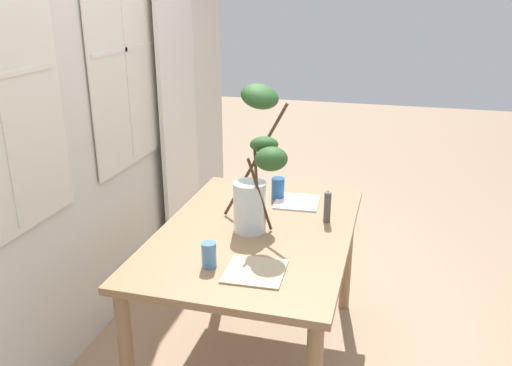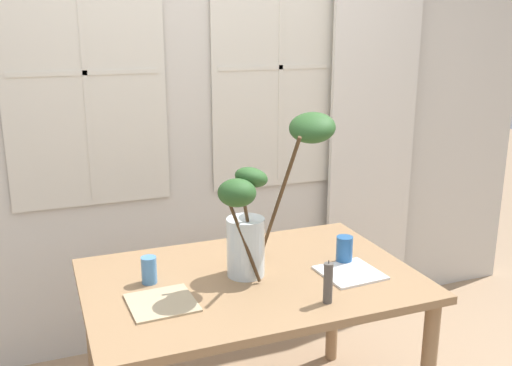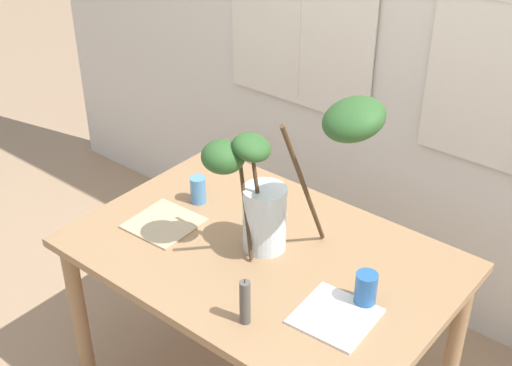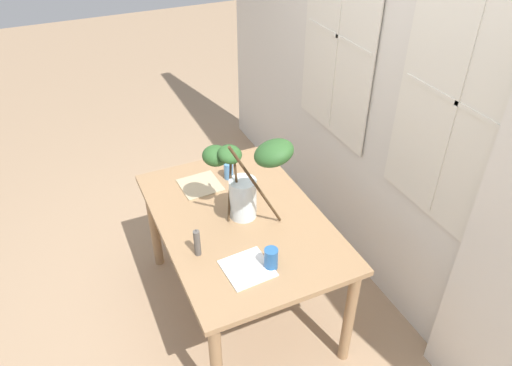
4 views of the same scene
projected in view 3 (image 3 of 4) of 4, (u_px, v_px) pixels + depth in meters
The scene contains 8 objects.
back_wall_with_windows at pixel (412, 30), 2.84m from camera, with size 4.50×0.14×2.64m.
dining_table at pixel (262, 272), 2.53m from camera, with size 1.36×0.92×0.76m.
vase_with_branches at pixel (278, 182), 2.29m from camera, with size 0.61×0.41×0.69m.
drinking_glass_blue_left at pixel (198, 190), 2.73m from camera, with size 0.06×0.06×0.11m, color #4C84BC.
drinking_glass_blue_right at pixel (366, 289), 2.20m from camera, with size 0.07×0.07×0.12m, color #235693.
plate_square_left at pixel (164, 223), 2.62m from camera, with size 0.24×0.24×0.01m, color tan.
plate_square_right at pixel (335, 316), 2.18m from camera, with size 0.24×0.24×0.01m, color white.
pillar_candle at pixel (245, 302), 2.12m from camera, with size 0.04×0.04×0.17m.
Camera 3 is at (1.24, -1.55, 2.26)m, focal length 48.03 mm.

